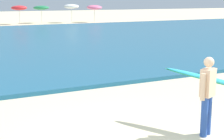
# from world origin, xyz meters

# --- Properties ---
(surfer_with_board) EXTENTS (1.38, 2.60, 1.73)m
(surfer_with_board) POSITION_xyz_m (1.57, -0.00, 1.03)
(surfer_with_board) COLOR #284CA3
(surfer_with_board) RESTS_ON ground
(beach_umbrella_4) EXTENTS (1.80, 1.80, 2.15)m
(beach_umbrella_4) POSITION_xyz_m (5.83, 36.38, 1.88)
(beach_umbrella_4) COLOR beige
(beach_umbrella_4) RESTS_ON ground
(beach_umbrella_5) EXTENTS (1.90, 1.91, 2.10)m
(beach_umbrella_5) POSITION_xyz_m (8.72, 37.37, 1.83)
(beach_umbrella_5) COLOR beige
(beach_umbrella_5) RESTS_ON ground
(beach_umbrella_6) EXTENTS (1.84, 1.86, 2.28)m
(beach_umbrella_6) POSITION_xyz_m (12.25, 36.38, 1.98)
(beach_umbrella_6) COLOR beige
(beach_umbrella_6) RESTS_ON ground
(beach_umbrella_7) EXTENTS (1.92, 1.96, 2.19)m
(beach_umbrella_7) POSITION_xyz_m (15.14, 35.92, 1.84)
(beach_umbrella_7) COLOR beige
(beach_umbrella_7) RESTS_ON ground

